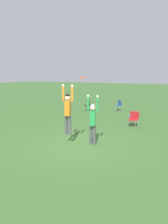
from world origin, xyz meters
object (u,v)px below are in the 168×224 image
object	(u,v)px
person_jumping	(68,109)
camping_chair_2	(88,104)
camping_chair_3	(134,118)
person_defending	(93,119)
frisbee	(82,78)
camping_chair_1	(119,105)
cooler_box	(133,117)

from	to	relation	value
person_jumping	camping_chair_2	distance (m)	8.37
camping_chair_3	camping_chair_2	bearing A→B (deg)	-47.65
person_jumping	camping_chair_2	bearing A→B (deg)	-0.14
person_jumping	person_defending	size ratio (longest dim) A/B	1.02
frisbee	camping_chair_1	distance (m)	9.07
person_defending	cooler_box	size ratio (longest dim) A/B	4.74
person_defending	camping_chair_2	world-z (taller)	person_defending
camping_chair_2	camping_chair_3	size ratio (longest dim) A/B	1.02
person_defending	frisbee	world-z (taller)	frisbee
frisbee	cooler_box	distance (m)	6.21
person_defending	camping_chair_3	bearing A→B (deg)	149.18
person_defending	frisbee	bearing A→B (deg)	-98.77
camping_chair_1	person_defending	bearing A→B (deg)	140.64
camping_chair_1	camping_chair_2	xyz separation A→B (m)	(-2.10, -1.33, 0.01)
person_defending	person_jumping	bearing A→B (deg)	-90.00
camping_chair_2	camping_chair_3	xyz separation A→B (m)	(4.81, -3.19, -0.03)
camping_chair_3	cooler_box	distance (m)	1.71
frisbee	camping_chair_2	size ratio (longest dim) A/B	0.28
person_defending	cooler_box	xyz separation A→B (m)	(-0.11, 5.55, -0.88)
frisbee	camping_chair_1	size ratio (longest dim) A/B	0.29
frisbee	camping_chair_1	world-z (taller)	frisbee
camping_chair_3	person_jumping	bearing A→B (deg)	58.62
camping_chair_2	camping_chair_3	bearing A→B (deg)	-177.68
frisbee	camping_chair_3	distance (m)	4.73
person_defending	camping_chair_1	xyz separation A→B (m)	(-2.28, 8.48, -0.58)
camping_chair_1	cooler_box	bearing A→B (deg)	162.12
person_jumping	camping_chair_3	distance (m)	4.70
camping_chair_3	cooler_box	xyz separation A→B (m)	(-0.54, 1.60, -0.28)
person_defending	camping_chair_3	size ratio (longest dim) A/B	2.47
person_jumping	cooler_box	world-z (taller)	person_jumping
person_jumping	camping_chair_3	world-z (taller)	person_jumping
camping_chair_2	person_jumping	bearing A→B (deg)	150.34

